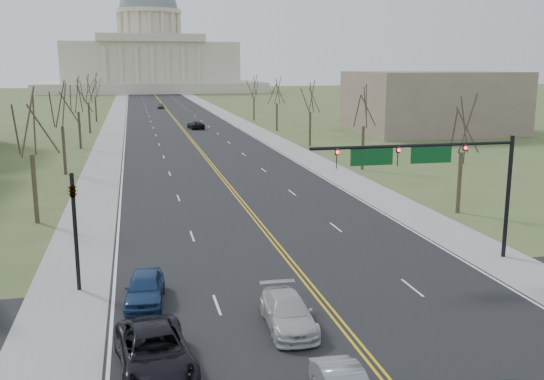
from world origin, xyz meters
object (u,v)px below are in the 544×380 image
car_far_nb (196,125)px  car_far_sb (161,106)px  signal_mast (430,164)px  car_sb_outer_lead (155,352)px  car_sb_outer_second (145,288)px  car_sb_inner_second (288,313)px  signal_left (75,219)px

car_far_nb → car_far_sb: 52.42m
signal_mast → car_far_sb: bearing=93.9°
car_sb_outer_lead → car_far_nb: size_ratio=1.14×
car_sb_outer_second → car_far_sb: size_ratio=1.06×
car_sb_inner_second → car_far_nb: (4.66, 83.64, -0.00)m
signal_left → car_sb_outer_second: bearing=-37.3°
car_sb_outer_lead → car_far_nb: bearing=77.3°
car_sb_outer_second → car_far_sb: car_sb_outer_second is taller
car_far_sb → car_far_nb: bearing=-81.5°
car_sb_inner_second → signal_mast: bearing=35.9°
car_sb_outer_lead → car_far_sb: (6.78, 138.54, -0.08)m
car_sb_inner_second → car_far_nb: bearing=88.4°
car_sb_outer_second → car_far_sb: bearing=92.8°
car_sb_outer_second → car_far_sb: 131.89m
signal_mast → car_sb_outer_second: bearing=-171.1°
signal_left → car_far_sb: size_ratio=1.47×
signal_mast → car_far_nb: signal_mast is taller
signal_mast → signal_left: 19.06m
car_sb_outer_lead → car_sb_inner_second: (5.73, 2.61, -0.09)m
car_sb_outer_second → car_sb_outer_lead: bearing=-82.5°
car_sb_outer_lead → car_sb_inner_second: car_sb_outer_lead is taller
car_sb_outer_lead → car_far_sb: bearing=81.3°
car_sb_outer_lead → car_far_nb: 86.87m
signal_mast → signal_left: size_ratio=2.02×
car_far_sb → signal_mast: bearing=-81.6°
car_far_nb → signal_mast: bearing=86.6°
car_sb_inner_second → car_far_nb: 83.77m
car_sb_outer_lead → car_sb_inner_second: 6.30m
car_sb_inner_second → car_far_sb: bearing=91.1°
signal_left → car_sb_outer_lead: 10.32m
signal_mast → signal_left: (-18.95, 0.00, -2.05)m
car_sb_inner_second → car_sb_outer_second: car_sb_outer_second is taller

